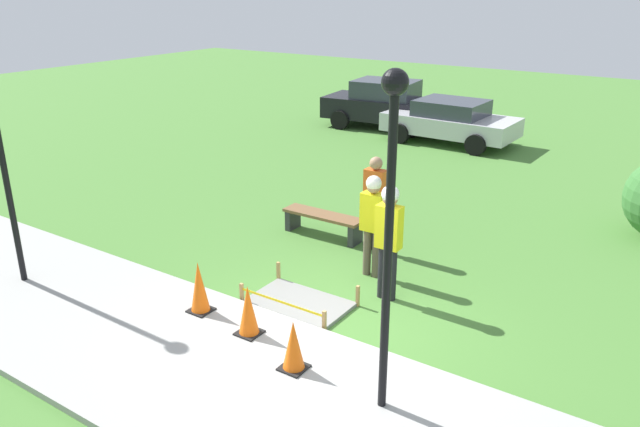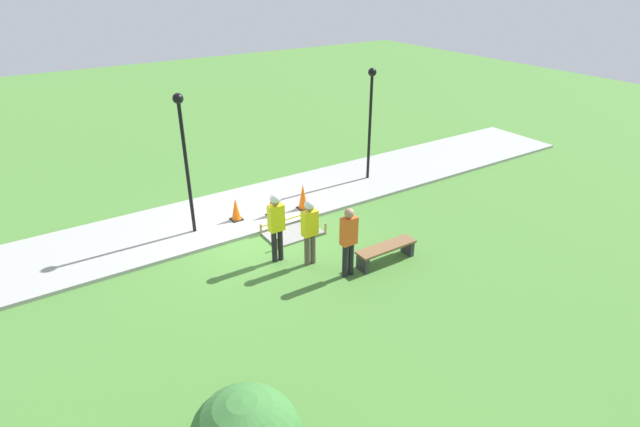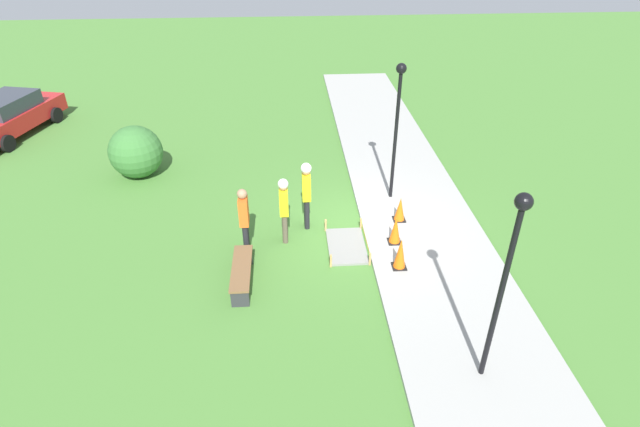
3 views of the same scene
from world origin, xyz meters
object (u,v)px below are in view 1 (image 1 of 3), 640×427
(traffic_cone_sidewalk_edge, at_px, (293,346))
(park_bench, at_px, (323,220))
(worker_assistant, at_px, (389,231))
(traffic_cone_near_patch, at_px, (199,287))
(bystander_in_orange_shirt, at_px, (375,198))
(lamppost_near, at_px, (390,200))
(worker_supervisor, at_px, (373,217))
(traffic_cone_far_patch, at_px, (248,310))
(parked_car_silver, at_px, (450,121))
(parked_car_black, at_px, (385,104))

(traffic_cone_sidewalk_edge, distance_m, park_bench, 4.77)
(traffic_cone_sidewalk_edge, distance_m, worker_assistant, 2.66)
(traffic_cone_near_patch, bearing_deg, bystander_in_orange_shirt, 75.44)
(park_bench, height_order, lamppost_near, lamppost_near)
(worker_supervisor, bearing_deg, traffic_cone_sidewalk_edge, -78.84)
(traffic_cone_far_patch, bearing_deg, bystander_in_orange_shirt, 91.21)
(parked_car_silver, bearing_deg, traffic_cone_near_patch, -82.97)
(traffic_cone_sidewalk_edge, xyz_separation_m, parked_car_black, (-6.00, 13.65, 0.39))
(traffic_cone_near_patch, relative_size, traffic_cone_sidewalk_edge, 1.17)
(traffic_cone_sidewalk_edge, relative_size, parked_car_black, 0.16)
(traffic_cone_near_patch, bearing_deg, parked_car_silver, 95.43)
(traffic_cone_sidewalk_edge, bearing_deg, park_bench, 118.95)
(parked_car_black, bearing_deg, parked_car_silver, -21.77)
(worker_assistant, bearing_deg, traffic_cone_far_patch, -115.13)
(worker_supervisor, bearing_deg, park_bench, 148.90)
(park_bench, distance_m, bystander_in_orange_shirt, 1.39)
(worker_supervisor, bearing_deg, parked_car_black, 117.14)
(park_bench, bearing_deg, bystander_in_orange_shirt, -2.19)
(lamppost_near, relative_size, parked_car_silver, 0.96)
(worker_supervisor, xyz_separation_m, parked_car_black, (-5.38, 10.50, -0.26))
(bystander_in_orange_shirt, xyz_separation_m, parked_car_silver, (-2.14, 8.76, -0.35))
(bystander_in_orange_shirt, bearing_deg, parked_car_black, 117.15)
(traffic_cone_near_patch, distance_m, park_bench, 3.75)
(lamppost_near, bearing_deg, traffic_cone_sidewalk_edge, 179.56)
(park_bench, height_order, parked_car_black, parked_car_black)
(traffic_cone_far_patch, height_order, traffic_cone_sidewalk_edge, traffic_cone_far_patch)
(worker_assistant, xyz_separation_m, bystander_in_orange_shirt, (-1.12, 1.57, -0.11))
(traffic_cone_far_patch, height_order, parked_car_silver, parked_car_silver)
(traffic_cone_far_patch, bearing_deg, worker_supervisor, 81.58)
(worker_assistant, distance_m, parked_car_silver, 10.85)
(traffic_cone_sidewalk_edge, relative_size, park_bench, 0.41)
(traffic_cone_near_patch, height_order, traffic_cone_far_patch, traffic_cone_near_patch)
(traffic_cone_sidewalk_edge, bearing_deg, traffic_cone_near_patch, 168.27)
(traffic_cone_sidewalk_edge, relative_size, worker_supervisor, 0.38)
(traffic_cone_far_patch, distance_m, bystander_in_orange_shirt, 3.83)
(traffic_cone_sidewalk_edge, height_order, worker_supervisor, worker_supervisor)
(park_bench, height_order, parked_car_silver, parked_car_silver)
(worker_supervisor, xyz_separation_m, parked_car_silver, (-2.64, 9.74, -0.38))
(bystander_in_orange_shirt, bearing_deg, traffic_cone_near_patch, -104.56)
(traffic_cone_near_patch, relative_size, worker_assistant, 0.42)
(worker_assistant, distance_m, parked_car_black, 12.62)
(worker_supervisor, distance_m, parked_car_silver, 10.09)
(worker_supervisor, bearing_deg, parked_car_silver, 105.17)
(traffic_cone_far_patch, height_order, lamppost_near, lamppost_near)
(worker_supervisor, xyz_separation_m, worker_assistant, (0.62, -0.60, 0.08))
(bystander_in_orange_shirt, relative_size, lamppost_near, 0.47)
(traffic_cone_near_patch, bearing_deg, worker_assistant, 45.61)
(worker_assistant, bearing_deg, traffic_cone_near_patch, -134.39)
(park_bench, height_order, worker_supervisor, worker_supervisor)
(traffic_cone_sidewalk_edge, distance_m, worker_supervisor, 3.28)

